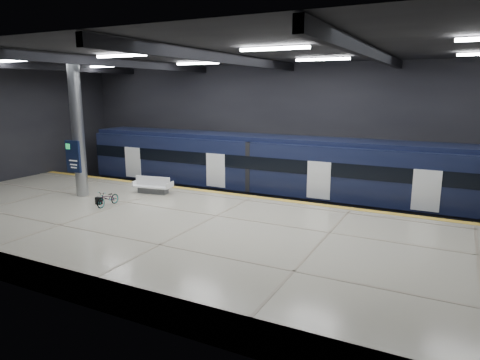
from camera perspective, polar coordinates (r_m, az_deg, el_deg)
The scene contains 10 objects.
ground at distance 19.86m, azimuth -1.66°, elevation -7.06°, with size 30.00×30.00×0.00m, color black.
room_shell at distance 18.80m, azimuth -1.76°, elevation 9.66°, with size 30.10×16.10×8.05m.
platform at distance 17.65m, azimuth -5.58°, elevation -7.69°, with size 30.00×11.00×1.10m, color #B9B29C.
safety_strip at distance 21.90m, azimuth 1.77°, elevation -2.23°, with size 30.00×0.40×0.01m, color gold.
rails at distance 24.60m, azimuth 4.49°, elevation -3.14°, with size 30.00×1.52×0.16m.
train at distance 23.54m, azimuth 8.64°, elevation 1.01°, with size 29.40×2.84×3.79m.
bench at distance 23.06m, azimuth -11.52°, elevation -0.96°, with size 2.14×1.15×0.90m.
bicycle at distance 21.04m, azimuth -17.20°, elevation -2.34°, with size 0.49×1.40×0.74m, color #99999E.
pannier_bag at distance 21.50m, azimuth -18.32°, elevation -2.64°, with size 0.30×0.18×0.35m, color black.
info_column at distance 23.07m, azimuth -20.86°, elevation 6.18°, with size 0.90×0.78×6.90m.
Camera 1 is at (9.01, -16.48, 6.46)m, focal length 32.00 mm.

